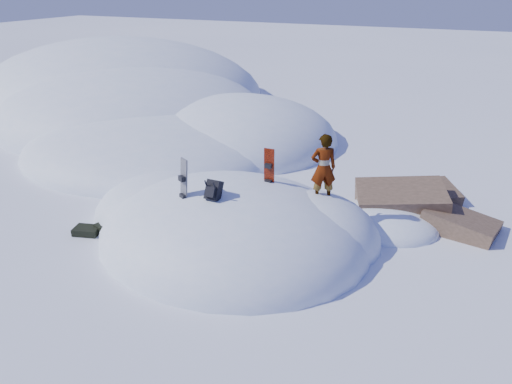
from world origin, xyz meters
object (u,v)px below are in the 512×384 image
at_px(snowboard_dark, 183,189).
at_px(backpack, 213,190).
at_px(person, 323,168).
at_px(snowboard_red, 269,175).

distance_m(snowboard_dark, backpack, 0.77).
xyz_separation_m(snowboard_dark, backpack, (0.76, 0.08, 0.08)).
bearing_deg(backpack, person, 43.80).
relative_size(snowboard_red, snowboard_dark, 0.95).
bearing_deg(snowboard_red, person, 9.00).
bearing_deg(backpack, snowboard_dark, -171.79).
height_order(snowboard_red, snowboard_dark, snowboard_dark).
xyz_separation_m(snowboard_red, snowboard_dark, (-1.48, -1.66, 0.00)).
xyz_separation_m(snowboard_dark, person, (2.82, 1.88, 0.32)).
relative_size(snowboard_red, person, 0.84).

